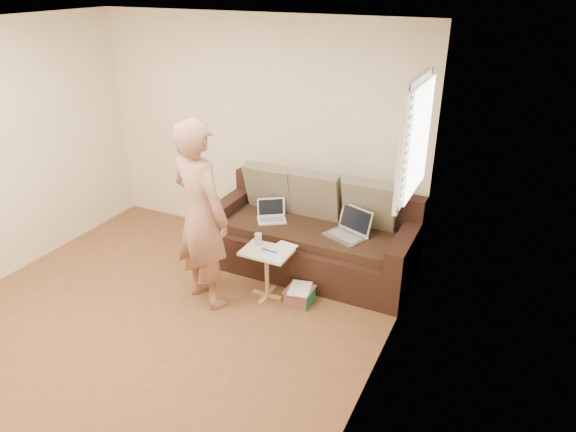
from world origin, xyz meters
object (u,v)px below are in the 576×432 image
Objects in this scene: sofa at (311,234)px; laptop_white at (272,221)px; striped_box at (300,295)px; laptop_silver at (345,237)px; person at (201,215)px; drinking_glass at (258,239)px; side_table at (267,274)px.

laptop_white is at bearing -171.04° from sofa.
laptop_white is 1.17× the size of striped_box.
laptop_white is (-0.85, 0.01, 0.00)m from laptop_silver.
person reaches higher than drinking_glass.
sofa is 1.19× the size of person.
drinking_glass is at bearing -122.14° from laptop_silver.
striped_box is at bearing -76.16° from sofa.
laptop_white is 0.56m from drinking_glass.
drinking_glass is at bearing -117.28° from sofa.
drinking_glass reaches higher than striped_box.
side_table is (-0.18, -0.68, -0.16)m from sofa.
laptop_silver is at bearing 45.48° from side_table.
striped_box is (0.34, 0.04, -0.18)m from side_table.
sofa is 1.31m from person.
side_table is at bearing -105.09° from sofa.
person reaches higher than sofa.
striped_box is at bearing -4.52° from drinking_glass.
sofa reaches higher than laptop_white.
striped_box is at bearing -91.93° from laptop_silver.
side_table is at bearing -131.17° from person.
person is 7.17× the size of striped_box.
laptop_white is 0.58× the size of side_table.
laptop_silver is 0.85m from laptop_white.
sofa is 8.49× the size of striped_box.
drinking_glass is 0.69m from striped_box.
sofa is 5.47× the size of laptop_silver.
side_table is 0.39m from striped_box.
laptop_silver is at bearing -122.10° from person.
sofa is 0.46m from laptop_white.
person is 0.90m from side_table.
laptop_silver is (0.41, -0.08, 0.10)m from sofa.
side_table is (0.26, -0.61, -0.26)m from laptop_white.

